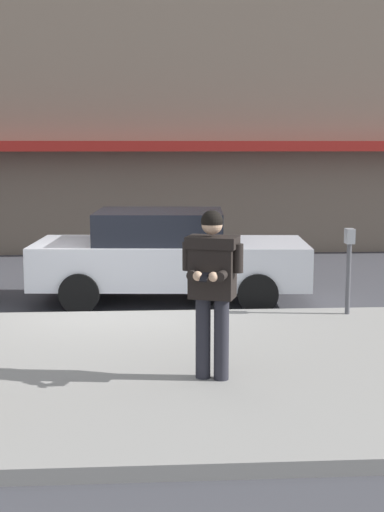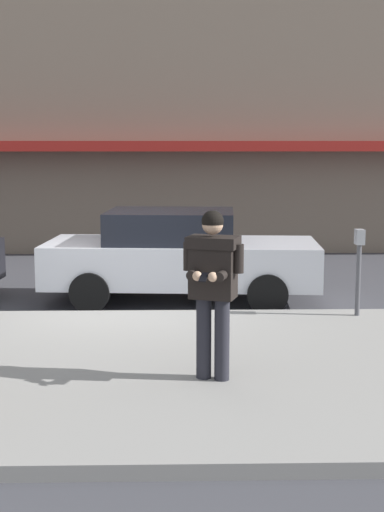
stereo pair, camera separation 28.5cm
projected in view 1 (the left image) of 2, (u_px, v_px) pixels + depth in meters
The scene contains 6 objects.
ground_plane at pixel (99, 317), 10.92m from camera, with size 80.00×80.00×0.00m, color #3D3D42.
sidewalk at pixel (170, 369), 8.16m from camera, with size 32.00×5.30×0.14m, color gray.
curb_paint_line at pixel (164, 315), 11.03m from camera, with size 28.00×0.12×0.01m, color silver.
parked_sedan_mid at pixel (168, 255), 11.92m from camera, with size 4.62×2.18×1.54m.
man_texting_on_phone at pixel (212, 276), 7.43m from camera, with size 0.62×0.65×1.81m.
parking_meter at pixel (349, 258), 10.41m from camera, with size 0.12×0.18×1.27m.
Camera 1 is at (0.75, -10.72, 2.59)m, focal length 50.00 mm.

